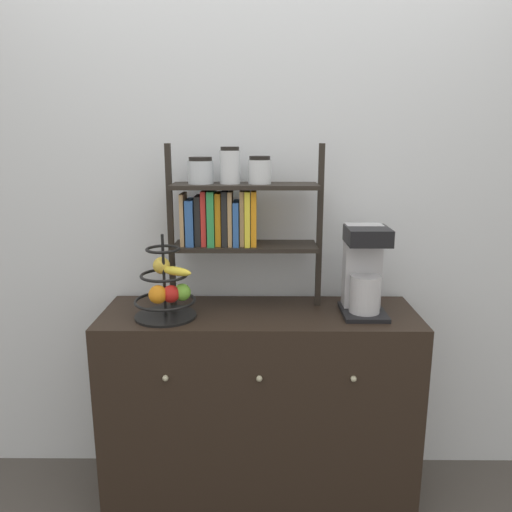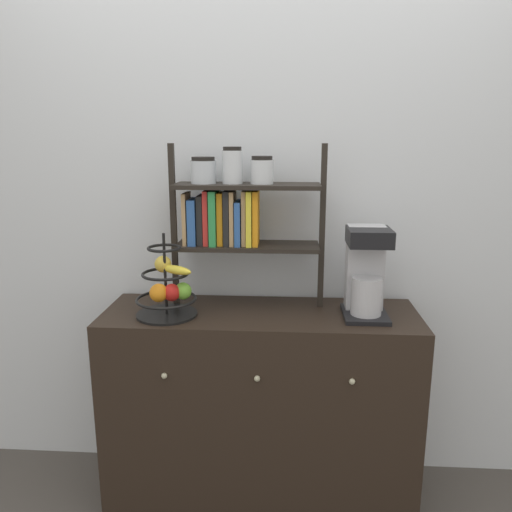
% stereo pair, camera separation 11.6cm
% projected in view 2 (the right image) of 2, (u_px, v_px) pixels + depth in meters
% --- Properties ---
extents(wall_back, '(7.00, 0.05, 2.60)m').
position_uv_depth(wall_back, '(264.00, 208.00, 2.29)').
color(wall_back, silver).
rests_on(wall_back, ground_plane).
extents(sideboard, '(1.34, 0.46, 0.89)m').
position_uv_depth(sideboard, '(260.00, 406.00, 2.23)').
color(sideboard, black).
rests_on(sideboard, ground_plane).
extents(coffee_maker, '(0.18, 0.23, 0.37)m').
position_uv_depth(coffee_maker, '(366.00, 271.00, 2.06)').
color(coffee_maker, black).
rests_on(coffee_maker, sideboard).
extents(fruit_stand, '(0.25, 0.25, 0.35)m').
position_uv_depth(fruit_stand, '(168.00, 289.00, 2.06)').
color(fruit_stand, black).
rests_on(fruit_stand, sideboard).
extents(shelf_hutch, '(0.67, 0.20, 0.70)m').
position_uv_depth(shelf_hutch, '(232.00, 209.00, 2.13)').
color(shelf_hutch, black).
rests_on(shelf_hutch, sideboard).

